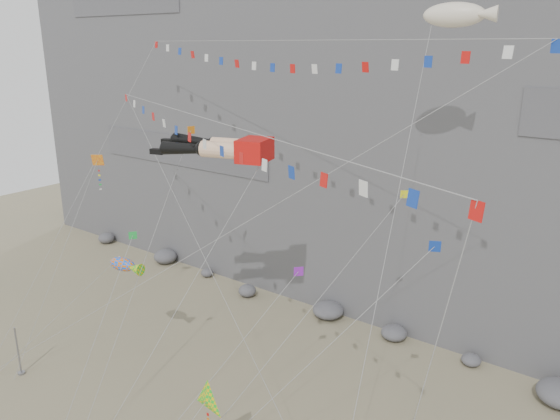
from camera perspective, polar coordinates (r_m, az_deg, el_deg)
name	(u,v)px	position (r m, az deg, el deg)	size (l,w,h in m)	color
cliff	(421,10)	(54.95, 14.52, 19.57)	(80.00, 28.00, 50.00)	slate
talus_boulders	(328,311)	(46.69, 5.05, -10.43)	(60.00, 3.00, 1.20)	slate
anchor_pole_left	(18,351)	(42.74, -25.70, -13.14)	(0.12, 0.12, 3.61)	gray
legs_kite	(223,148)	(33.81, -6.02, 6.47)	(7.92, 16.93, 22.21)	red
flag_banner_upper	(282,41)	(35.58, 0.20, 17.25)	(33.01, 18.87, 30.38)	red
flag_banner_lower	(212,121)	(29.79, -7.11, 9.24)	(32.80, 14.59, 22.91)	red
harlequin_kite	(97,161)	(41.02, -18.56, 4.87)	(1.76, 8.77, 16.12)	red
fish_windsock	(122,264)	(38.49, -16.16, -5.48)	(8.58, 6.87, 11.93)	orange
delta_kite	(206,401)	(27.88, -7.69, -19.13)	(3.23, 5.56, 7.91)	yellow
blimp_windsock	(454,16)	(32.48, 17.71, 18.76)	(4.37, 16.20, 27.98)	#FAEACE
small_kite_a	(189,136)	(37.54, -9.47, 7.69)	(3.73, 13.83, 21.30)	orange
small_kite_b	(296,274)	(31.21, 1.73, -6.72)	(4.17, 12.25, 15.39)	purple
small_kite_c	(131,240)	(32.92, -15.30, -3.05)	(1.98, 8.74, 14.00)	green
small_kite_d	(397,203)	(31.28, 12.16, 0.73)	(6.32, 16.40, 21.80)	yellow
small_kite_e	(428,252)	(24.45, 15.25, -4.29)	(10.63, 8.69, 18.76)	#1236A2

